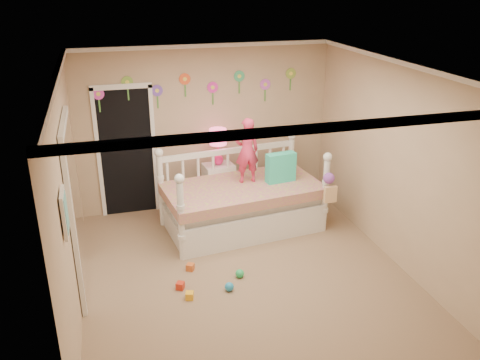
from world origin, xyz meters
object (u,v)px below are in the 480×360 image
object	(u,v)px
child	(247,150)
nightstand	(219,187)
daybed	(242,189)
table_lamp	(218,141)

from	to	relation	value
child	nightstand	world-z (taller)	child
daybed	table_lamp	size ratio (longest dim) A/B	3.93
table_lamp	daybed	bearing A→B (deg)	-75.64
daybed	child	xyz separation A→B (m)	(0.10, 0.11, 0.56)
child	table_lamp	world-z (taller)	child
daybed	child	world-z (taller)	child
table_lamp	child	bearing A→B (deg)	-65.01
daybed	child	bearing A→B (deg)	39.54
nightstand	table_lamp	distance (m)	0.77
daybed	table_lamp	distance (m)	0.92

